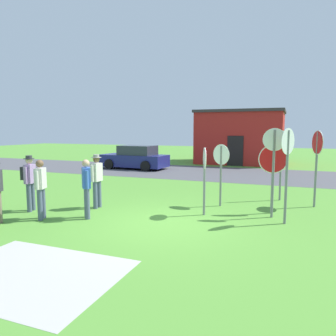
# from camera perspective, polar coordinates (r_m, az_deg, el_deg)

# --- Properties ---
(ground_plane) EXTENTS (80.00, 80.00, 0.00)m
(ground_plane) POSITION_cam_1_polar(r_m,az_deg,el_deg) (8.84, -0.76, -9.80)
(ground_plane) COLOR #518E33
(street_asphalt) EXTENTS (60.00, 6.40, 0.01)m
(street_asphalt) POSITION_cam_1_polar(r_m,az_deg,el_deg) (18.82, 11.27, -1.03)
(street_asphalt) COLOR #4C4C51
(street_asphalt) RESTS_ON ground
(concrete_path) EXTENTS (3.20, 2.40, 0.01)m
(concrete_path) POSITION_cam_1_polar(r_m,az_deg,el_deg) (6.45, -23.20, -16.77)
(concrete_path) COLOR #ADAAA3
(concrete_path) RESTS_ON ground
(building_background) EXTENTS (6.30, 4.93, 3.95)m
(building_background) POSITION_cam_1_polar(r_m,az_deg,el_deg) (25.23, 12.73, 5.39)
(building_background) COLOR #B2231E
(building_background) RESTS_ON ground
(parked_car_on_street) EXTENTS (4.41, 2.23, 1.51)m
(parked_car_on_street) POSITION_cam_1_polar(r_m,az_deg,el_deg) (21.06, -5.83, 1.75)
(parked_car_on_street) COLOR navy
(parked_car_on_street) RESTS_ON ground
(stop_sign_leaning_right) EXTENTS (0.60, 0.32, 2.05)m
(stop_sign_leaning_right) POSITION_cam_1_polar(r_m,az_deg,el_deg) (10.72, 9.35, 0.58)
(stop_sign_leaning_right) COLOR slate
(stop_sign_leaning_right) RESTS_ON ground
(stop_sign_nearest) EXTENTS (0.32, 0.64, 2.57)m
(stop_sign_nearest) POSITION_cam_1_polar(r_m,az_deg,el_deg) (9.07, 20.30, 1.37)
(stop_sign_nearest) COLOR slate
(stop_sign_nearest) RESTS_ON ground
(stop_sign_rear_right) EXTENTS (0.26, 0.59, 2.01)m
(stop_sign_rear_right) POSITION_cam_1_polar(r_m,az_deg,el_deg) (9.51, 6.48, -0.38)
(stop_sign_rear_right) COLOR slate
(stop_sign_rear_right) RESTS_ON ground
(stop_sign_center_cluster) EXTENTS (0.29, 0.74, 2.51)m
(stop_sign_center_cluster) POSITION_cam_1_polar(r_m,az_deg,el_deg) (11.47, 24.80, 2.17)
(stop_sign_center_cluster) COLOR slate
(stop_sign_center_cluster) RESTS_ON ground
(stop_sign_tallest) EXTENTS (0.85, 0.22, 2.09)m
(stop_sign_tallest) POSITION_cam_1_polar(r_m,az_deg,el_deg) (10.13, 18.06, 0.28)
(stop_sign_tallest) COLOR slate
(stop_sign_tallest) RESTS_ON ground
(stop_sign_leaning_left) EXTENTS (0.62, 0.44, 2.50)m
(stop_sign_leaning_left) POSITION_cam_1_polar(r_m,az_deg,el_deg) (12.13, 19.37, 2.52)
(stop_sign_leaning_left) COLOR slate
(stop_sign_leaning_left) RESTS_ON ground
(stop_sign_far_back) EXTENTS (0.64, 0.08, 2.57)m
(stop_sign_far_back) POSITION_cam_1_polar(r_m,az_deg,el_deg) (9.63, 18.18, 1.60)
(stop_sign_far_back) COLOR slate
(stop_sign_far_back) RESTS_ON ground
(person_in_teal) EXTENTS (0.40, 0.46, 1.69)m
(person_in_teal) POSITION_cam_1_polar(r_m,az_deg,el_deg) (9.45, -14.22, -3.00)
(person_in_teal) COLOR #4C5670
(person_in_teal) RESTS_ON ground
(person_holding_notes) EXTENTS (0.32, 0.57, 1.74)m
(person_holding_notes) POSITION_cam_1_polar(r_m,az_deg,el_deg) (10.62, -12.47, -1.71)
(person_holding_notes) COLOR #4C5670
(person_holding_notes) RESTS_ON ground
(person_with_sunhat) EXTENTS (0.42, 0.55, 1.74)m
(person_with_sunhat) POSITION_cam_1_polar(r_m,az_deg,el_deg) (10.84, -23.30, -1.80)
(person_with_sunhat) COLOR #4C5670
(person_with_sunhat) RESTS_ON ground
(person_in_blue) EXTENTS (0.34, 0.54, 1.69)m
(person_in_blue) POSITION_cam_1_polar(r_m,az_deg,el_deg) (9.73, -21.58, -2.99)
(person_in_blue) COLOR #4C5670
(person_in_blue) RESTS_ON ground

